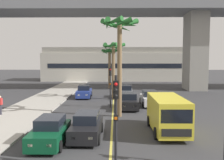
{
  "coord_description": "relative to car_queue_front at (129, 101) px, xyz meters",
  "views": [
    {
      "loc": [
        0.25,
        -3.53,
        4.89
      ],
      "look_at": [
        0.0,
        14.0,
        3.42
      ],
      "focal_mm": 40.73,
      "sensor_mm": 36.0,
      "label": 1
    }
  ],
  "objects": [
    {
      "name": "pedestrian_near_crosswalk",
      "position": [
        -11.14,
        -3.47,
        0.28
      ],
      "size": [
        0.34,
        0.22,
        1.62
      ],
      "color": "#2D2D38",
      "rests_on": "sidewalk_left"
    },
    {
      "name": "delivery_van",
      "position": [
        2.11,
        -8.02,
        0.57
      ],
      "size": [
        2.18,
        5.26,
        2.36
      ],
      "color": "yellow",
      "rests_on": "ground"
    },
    {
      "name": "traffic_light_median_far",
      "position": [
        -1.85,
        0.57,
        1.99
      ],
      "size": [
        0.24,
        0.37,
        4.2
      ],
      "color": "black",
      "rests_on": "ground"
    },
    {
      "name": "car_queue_third",
      "position": [
        2.28,
        1.84,
        0.0
      ],
      "size": [
        1.9,
        4.13,
        1.56
      ],
      "color": "white",
      "rests_on": "ground"
    },
    {
      "name": "car_queue_front",
      "position": [
        0.0,
        0.0,
        0.0
      ],
      "size": [
        1.92,
        4.14,
        1.56
      ],
      "color": "black",
      "rests_on": "ground"
    },
    {
      "name": "traffic_light_median_near",
      "position": [
        -1.31,
        -14.04,
        1.99
      ],
      "size": [
        0.24,
        0.37,
        4.2
      ],
      "color": "black",
      "rests_on": "ground"
    },
    {
      "name": "lane_stripe_center",
      "position": [
        -1.57,
        2.87,
        -0.72
      ],
      "size": [
        0.14,
        56.0,
        0.01
      ],
      "primitive_type": "cube",
      "color": "#DBCC4C",
      "rests_on": "ground"
    },
    {
      "name": "car_queue_sixth",
      "position": [
        -5.06,
        -10.47,
        0.0
      ],
      "size": [
        1.84,
        4.1,
        1.56
      ],
      "color": "#0C4728",
      "rests_on": "ground"
    },
    {
      "name": "sidewalk_left",
      "position": [
        -9.57,
        -5.13,
        -0.65
      ],
      "size": [
        4.8,
        80.0,
        0.15
      ],
      "primitive_type": "cube",
      "color": "#ADA89E",
      "rests_on": "ground"
    },
    {
      "name": "car_queue_fourth",
      "position": [
        -3.1,
        -9.28,
        0.0
      ],
      "size": [
        1.9,
        4.13,
        1.56
      ],
      "color": "black",
      "rests_on": "ground"
    },
    {
      "name": "bridge_overpass",
      "position": [
        -0.62,
        15.69,
        12.11
      ],
      "size": [
        87.79,
        8.0,
        16.2
      ],
      "color": "slate",
      "rests_on": "ground"
    },
    {
      "name": "palm_tree_near_median",
      "position": [
        -0.99,
        -3.43,
        6.04
      ],
      "size": [
        3.25,
        3.22,
        8.3
      ],
      "color": "brown",
      "rests_on": "ground"
    },
    {
      "name": "car_queue_fifth",
      "position": [
        -5.29,
        7.06,
        0.0
      ],
      "size": [
        1.94,
        4.15,
        1.56
      ],
      "color": "navy",
      "rests_on": "ground"
    },
    {
      "name": "palm_tree_mid_median",
      "position": [
        -2.33,
        17.53,
        4.34
      ],
      "size": [
        2.73,
        2.76,
        6.62
      ],
      "color": "brown",
      "rests_on": "ground"
    },
    {
      "name": "palm_tree_far_median",
      "position": [
        -1.57,
        5.89,
        4.69
      ],
      "size": [
        2.84,
        2.95,
        6.89
      ],
      "color": "brown",
      "rests_on": "ground"
    },
    {
      "name": "car_queue_second",
      "position": [
        -0.02,
        7.33,
        0.0
      ],
      "size": [
        1.96,
        4.16,
        1.56
      ],
      "color": "#4C5156",
      "rests_on": "ground"
    },
    {
      "name": "pier_building_backdrop",
      "position": [
        -1.57,
        33.18,
        2.91
      ],
      "size": [
        31.65,
        8.04,
        7.38
      ],
      "color": "beige",
      "rests_on": "ground"
    }
  ]
}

